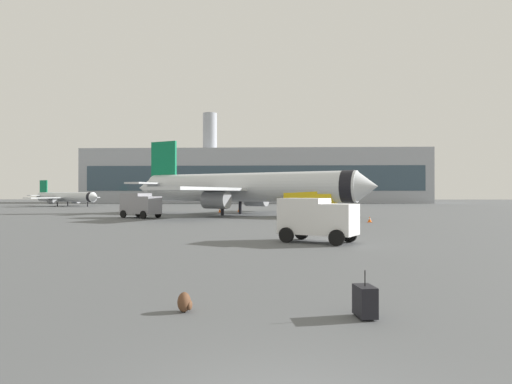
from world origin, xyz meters
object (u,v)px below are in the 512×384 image
object	(u,v)px
cargo_van	(317,218)
safety_cone_far	(316,211)
safety_cone_mid	(239,210)
traveller_backpack	(185,302)
airplane_at_gate	(243,188)
airplane_taxiing	(66,197)
rolling_suitcase	(365,301)
service_truck	(140,204)
fuel_truck	(309,202)
safety_cone_outer	(370,219)
safety_cone_near	(220,210)

from	to	relation	value
cargo_van	safety_cone_far	distance (m)	36.67
cargo_van	safety_cone_mid	xyz separation A→B (m)	(-7.82, 41.10, -1.08)
cargo_van	traveller_backpack	bearing A→B (deg)	-107.53
airplane_at_gate	safety_cone_mid	world-z (taller)	airplane_at_gate
airplane_taxiing	cargo_van	size ratio (longest dim) A/B	3.95
airplane_taxiing	rolling_suitcase	distance (m)	97.22
airplane_at_gate	traveller_backpack	world-z (taller)	airplane_at_gate
safety_cone_mid	safety_cone_far	size ratio (longest dim) A/B	0.98
airplane_at_gate	cargo_van	bearing A→B (deg)	-78.40
cargo_van	safety_cone_far	xyz separation A→B (m)	(3.57, 36.48, -1.07)
service_truck	safety_cone_mid	bearing A→B (deg)	57.76
airplane_at_gate	cargo_van	xyz separation A→B (m)	(6.53, -31.79, -2.21)
airplane_taxiing	traveller_backpack	bearing A→B (deg)	-62.30
fuel_truck	cargo_van	distance (m)	27.39
fuel_truck	safety_cone_outer	size ratio (longest dim) A/B	10.91
airplane_taxiing	safety_cone_far	size ratio (longest dim) A/B	24.72
airplane_taxiing	safety_cone_far	world-z (taller)	airplane_taxiing
airplane_at_gate	fuel_truck	world-z (taller)	airplane_at_gate
fuel_truck	safety_cone_near	world-z (taller)	fuel_truck
airplane_taxiing	safety_cone_outer	size ratio (longest dim) A/B	32.19
safety_cone_outer	rolling_suitcase	world-z (taller)	rolling_suitcase
airplane_at_gate	fuel_truck	bearing A→B (deg)	-27.96
cargo_van	safety_cone_near	xyz separation A→B (m)	(-10.58, 39.32, -1.04)
airplane_taxiing	traveller_backpack	xyz separation A→B (m)	(44.09, -83.99, -1.83)
airplane_taxiing	rolling_suitcase	xyz separation A→B (m)	(48.36, -84.32, -1.67)
safety_cone_mid	safety_cone_far	bearing A→B (deg)	-22.09
fuel_truck	rolling_suitcase	distance (m)	42.72
airplane_taxiing	rolling_suitcase	size ratio (longest dim) A/B	17.30
cargo_van	rolling_suitcase	xyz separation A→B (m)	(-0.46, -15.31, -1.06)
fuel_truck	safety_cone_mid	xyz separation A→B (m)	(-9.71, 13.78, -1.40)
traveller_backpack	fuel_truck	bearing A→B (deg)	81.09
traveller_backpack	airplane_at_gate	bearing A→B (deg)	92.20
airplane_taxiing	rolling_suitcase	bearing A→B (deg)	-60.16
service_truck	safety_cone_far	world-z (taller)	service_truck
service_truck	safety_cone_outer	bearing A→B (deg)	-15.21
service_truck	cargo_van	xyz separation A→B (m)	(18.17, -24.69, -0.16)
safety_cone_near	safety_cone_far	xyz separation A→B (m)	(14.15, -2.84, -0.03)
fuel_truck	safety_cone_near	size ratio (longest dim) A/B	7.77
safety_cone_outer	traveller_backpack	size ratio (longest dim) A/B	1.23
fuel_truck	safety_cone_mid	bearing A→B (deg)	125.17
rolling_suitcase	safety_cone_far	bearing A→B (deg)	85.55
fuel_truck	airplane_at_gate	bearing A→B (deg)	152.04
cargo_van	safety_cone_near	world-z (taller)	cargo_van
cargo_van	traveller_backpack	xyz separation A→B (m)	(-4.73, -14.98, -1.22)
safety_cone_far	rolling_suitcase	xyz separation A→B (m)	(-4.03, -51.79, 0.01)
airplane_taxiing	fuel_truck	distance (m)	65.65
safety_cone_mid	safety_cone_far	world-z (taller)	safety_cone_far
airplane_taxiing	safety_cone_far	xyz separation A→B (m)	(52.39, -32.53, -1.68)
safety_cone_mid	rolling_suitcase	bearing A→B (deg)	-82.57
fuel_truck	safety_cone_far	xyz separation A→B (m)	(1.67, 9.16, -1.39)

